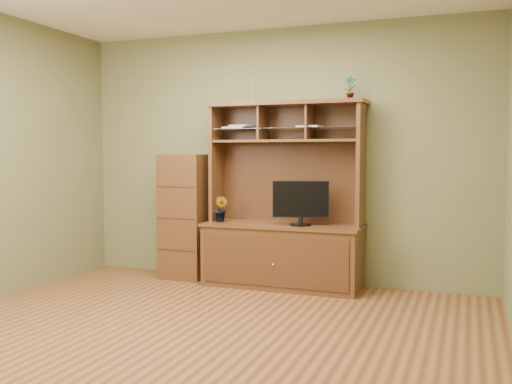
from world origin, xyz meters
The scene contains 8 objects.
room centered at (0.00, 0.00, 1.35)m, with size 4.54×4.04×2.74m.
media_hutch centered at (0.14, 1.73, 0.52)m, with size 1.66×0.61×1.90m.
monitor centered at (0.35, 1.65, 0.89)m, with size 0.55×0.22×0.45m.
orchid_plant centered at (-0.52, 1.65, 0.79)m, with size 0.15×0.12×0.27m, color #325E20.
top_plant centered at (0.80, 1.80, 2.02)m, with size 0.13×0.08×0.24m, color #316021.
reed_diffuser centered at (-0.22, 1.80, 2.00)m, with size 0.05×0.05×0.27m.
magazines centered at (-0.13, 1.80, 1.65)m, with size 1.08×0.22×0.04m.
side_cabinet centered at (-1.00, 1.76, 0.68)m, with size 0.49×0.44×1.36m.
Camera 1 is at (1.93, -3.83, 1.36)m, focal length 40.00 mm.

